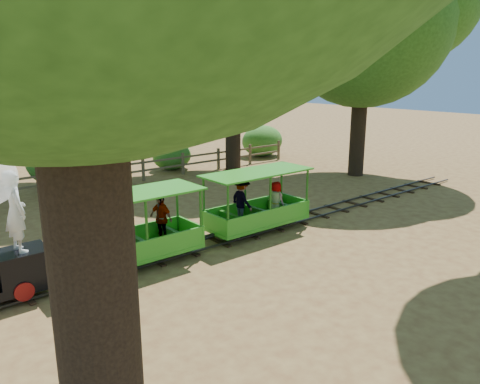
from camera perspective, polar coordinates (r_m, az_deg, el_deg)
ground at (r=13.47m, az=0.79°, el=-5.22°), size 90.00×90.00×0.00m
track at (r=13.45m, az=0.79°, el=-4.95°), size 22.00×1.00×0.10m
carriage_front at (r=11.45m, az=-12.50°, el=-5.19°), size 3.27×1.34×1.70m
carriage_rear at (r=13.47m, az=1.84°, el=-1.71°), size 3.27×1.34×1.70m
oak_e at (r=21.55m, az=14.77°, el=20.72°), size 9.18×8.08×10.34m
fence at (r=19.88m, az=-14.27°, el=2.53°), size 18.10×0.10×1.00m
shrub_mid_w at (r=20.31m, az=-20.70°, el=3.56°), size 2.95×2.27×2.04m
shrub_mid_e at (r=22.49m, az=-8.29°, el=4.40°), size 1.93×1.49×1.34m
shrub_east at (r=25.88m, az=2.74°, el=6.25°), size 2.45×1.88×1.70m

